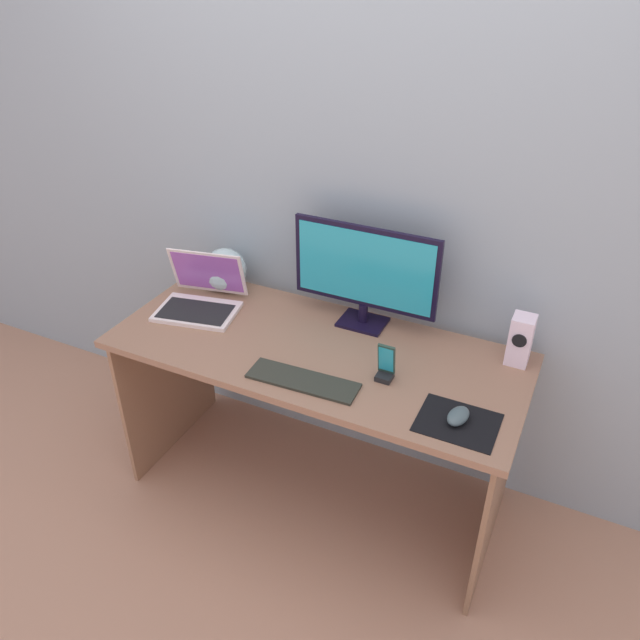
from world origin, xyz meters
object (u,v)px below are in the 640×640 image
(fishbowl, at_px, (225,270))
(mouse, at_px, (458,416))
(monitor, at_px, (365,272))
(speaker_right, at_px, (520,340))
(keyboard_external, at_px, (303,381))
(phone_in_dock, at_px, (386,367))
(laptop, at_px, (201,298))

(fishbowl, bearing_deg, mouse, -20.07)
(monitor, relative_size, mouse, 5.69)
(speaker_right, xyz_separation_m, fishbowl, (-1.23, 0.01, -0.01))
(keyboard_external, xyz_separation_m, mouse, (0.53, 0.03, 0.02))
(fishbowl, bearing_deg, speaker_right, -0.36)
(mouse, bearing_deg, phone_in_dock, 170.11)
(monitor, xyz_separation_m, phone_in_dock, (0.20, -0.29, -0.18))
(fishbowl, relative_size, mouse, 1.85)
(phone_in_dock, bearing_deg, speaker_right, 37.34)
(speaker_right, distance_m, phone_in_dock, 0.49)
(speaker_right, relative_size, laptop, 0.51)
(monitor, relative_size, phone_in_dock, 4.09)
(laptop, bearing_deg, mouse, -11.40)
(speaker_right, bearing_deg, keyboard_external, -145.55)
(laptop, bearing_deg, monitor, 15.24)
(fishbowl, bearing_deg, phone_in_dock, -19.85)
(speaker_right, height_order, mouse, speaker_right)
(monitor, xyz_separation_m, fishbowl, (-0.64, 0.01, -0.14))
(keyboard_external, xyz_separation_m, phone_in_dock, (0.25, 0.14, 0.04))
(phone_in_dock, bearing_deg, laptop, 171.92)
(speaker_right, bearing_deg, monitor, -179.75)
(speaker_right, height_order, keyboard_external, speaker_right)
(monitor, bearing_deg, laptop, -164.76)
(laptop, xyz_separation_m, keyboard_external, (0.60, -0.26, -0.04))
(monitor, bearing_deg, mouse, -39.45)
(keyboard_external, bearing_deg, phone_in_dock, 26.87)
(keyboard_external, bearing_deg, speaker_right, 31.88)
(monitor, bearing_deg, speaker_right, 0.25)
(monitor, height_order, phone_in_dock, monitor)
(monitor, distance_m, phone_in_dock, 0.40)
(laptop, relative_size, phone_in_dock, 2.62)
(speaker_right, relative_size, phone_in_dock, 1.34)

